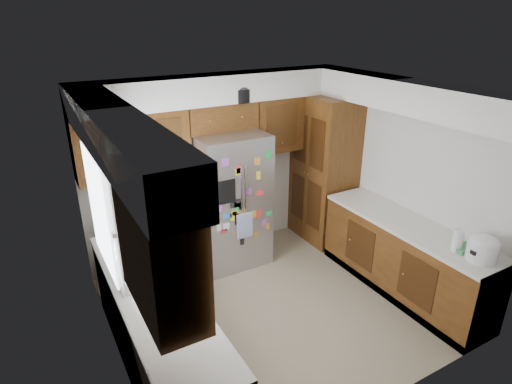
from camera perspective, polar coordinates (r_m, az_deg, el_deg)
floor at (r=5.22m, az=2.87°, el=-14.89°), size 3.60×3.60×0.00m
room_shell at (r=4.59m, az=-0.24°, el=5.51°), size 3.64×3.24×2.52m
left_counter_run at (r=4.54m, az=-12.46°, el=-15.30°), size 1.36×3.20×0.92m
right_counter_run at (r=5.54m, az=19.09°, el=-8.57°), size 0.63×2.25×0.92m
pantry at (r=6.31m, az=9.03°, el=2.97°), size 0.60×0.90×2.15m
fridge at (r=5.66m, az=-3.46°, el=-1.06°), size 0.90×0.79×1.80m
bridge_cabinet at (r=5.52m, az=-4.79°, el=10.05°), size 0.96×0.34×0.35m
fridge_top_items at (r=5.44m, az=-4.03°, el=13.12°), size 0.65×0.37×0.27m
sink_assembly at (r=4.25m, az=-15.18°, el=-9.28°), size 0.52×0.70×0.37m
left_counter_clutter at (r=4.87m, az=-17.13°, el=-4.33°), size 0.36×0.79×0.38m
rice_cooker at (r=4.79m, az=28.04°, el=-6.53°), size 0.31×0.30×0.26m
paper_towel at (r=4.86m, az=25.27°, el=-5.85°), size 0.10×0.10×0.24m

